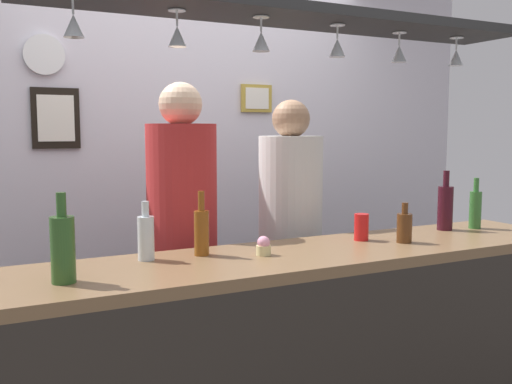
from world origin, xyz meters
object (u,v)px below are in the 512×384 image
Objects in this scene: bottle_wine_dark_red at (445,207)px; bottle_beer_green_import at (475,208)px; bottle_beer_amber_tall at (202,231)px; drink_can at (361,227)px; cupcake at (264,246)px; person_right_white_patterned_shirt at (290,227)px; picture_frame_caricature at (56,118)px; wall_clock at (44,55)px; picture_frame_upper_small at (257,98)px; person_left_red_shirt at (182,227)px; bottle_soda_clear at (146,237)px; bottle_beer_brown_stubby at (404,227)px; bottle_champagne_green at (63,247)px.

bottle_beer_green_import is (0.17, -0.04, -0.01)m from bottle_wine_dark_red.
drink_can is at bearing -2.58° from bottle_beer_amber_tall.
bottle_beer_amber_tall is 3.33× the size of cupcake.
bottle_beer_amber_tall is (-0.70, -0.50, 0.11)m from person_right_white_patterned_shirt.
person_right_white_patterned_shirt reaches higher than bottle_beer_green_import.
wall_clock reaches higher than picture_frame_caricature.
bottle_wine_dark_red reaches higher than bottle_beer_green_import.
picture_frame_caricature is at bearing 180.00° from picture_frame_upper_small.
wall_clock is (-0.52, 0.77, 0.88)m from person_left_red_shirt.
picture_frame_caricature is at bearing 144.00° from person_right_white_patterned_shirt.
bottle_beer_brown_stubby is at bearing -9.04° from bottle_soda_clear.
bottle_beer_brown_stubby is at bearing 0.81° from bottle_champagne_green.
picture_frame_upper_small reaches higher than bottle_soda_clear.
person_right_white_patterned_shirt is 7.71× the size of picture_frame_upper_small.
bottle_beer_amber_tall reaches higher than drink_can.
drink_can is at bearing 8.05° from cupcake.
bottle_soda_clear is at bearing -123.21° from person_left_red_shirt.
person_left_red_shirt reaches higher than bottle_beer_brown_stubby.
bottle_soda_clear is 2.95× the size of cupcake.
bottle_beer_green_import is 2.45m from wall_clock.
bottle_beer_green_import reaches higher than bottle_soda_clear.
picture_frame_upper_small is (0.13, 1.31, 0.65)m from drink_can.
bottle_soda_clear is 1.51m from wall_clock.
wall_clock is at bearing 84.70° from bottle_champagne_green.
bottle_wine_dark_red is 1.31m from bottle_beer_amber_tall.
person_right_white_patterned_shirt is at bearing -34.56° from wall_clock.
picture_frame_upper_small is (1.11, 1.26, 0.62)m from bottle_soda_clear.
bottle_beer_green_import is 0.76× the size of picture_frame_caricature.
bottle_beer_amber_tall is 0.59m from bottle_champagne_green.
person_left_red_shirt is 1.05m from bottle_beer_brown_stubby.
bottle_beer_green_import is 1.18× the size of picture_frame_upper_small.
cupcake is (0.45, -0.13, -0.06)m from bottle_soda_clear.
bottle_beer_amber_tall is 1.57m from wall_clock.
bottle_champagne_green reaches higher than bottle_soda_clear.
bottle_beer_green_import is 1.18× the size of wall_clock.
person_left_red_shirt is 1.49m from bottle_beer_green_import.
bottle_wine_dark_red is at bearing -39.46° from person_right_white_patterned_shirt.
bottle_wine_dark_red is at bearing 168.11° from bottle_beer_green_import.
bottle_champagne_green is at bearing -151.50° from person_right_white_patterned_shirt.
bottle_soda_clear is (-1.70, 0.05, -0.01)m from bottle_beer_green_import.
bottle_champagne_green reaches higher than bottle_beer_green_import.
picture_frame_caricature is (-0.47, 0.78, 0.54)m from person_left_red_shirt.
bottle_champagne_green is 1.33m from drink_can.
person_left_red_shirt is 14.47× the size of drink_can.
person_left_red_shirt is at bearing 141.55° from drink_can.
bottle_soda_clear is 0.68× the size of picture_frame_caricature.
bottle_champagne_green reaches higher than cupcake.
person_left_red_shirt is at bearing 46.40° from bottle_champagne_green.
cupcake is (-0.48, -0.61, 0.05)m from person_right_white_patterned_shirt.
bottle_soda_clear is (-0.32, -0.48, 0.06)m from person_left_red_shirt.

